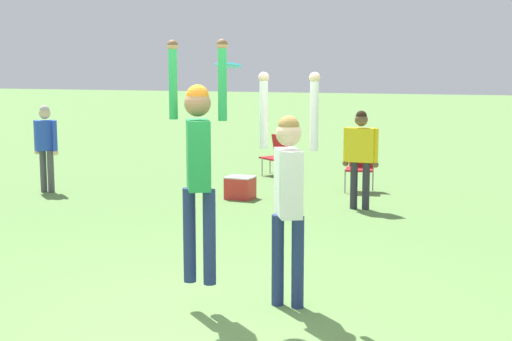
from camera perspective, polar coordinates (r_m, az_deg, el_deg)
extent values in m
plane|color=#608C47|center=(6.69, -4.64, -11.83)|extent=(120.00, 120.00, 0.00)
cylinder|color=navy|center=(6.79, -5.35, -5.18)|extent=(0.12, 0.12, 0.91)
cylinder|color=navy|center=(6.70, -3.79, -5.34)|extent=(0.12, 0.12, 0.91)
cube|color=green|center=(6.61, -4.65, 1.28)|extent=(0.41, 0.49, 0.64)
sphere|color=#9E704C|center=(6.57, -4.69, 5.38)|extent=(0.25, 0.25, 0.25)
sphere|color=orange|center=(6.56, -4.70, 5.97)|extent=(0.21, 0.21, 0.21)
cylinder|color=green|center=(6.68, -6.65, 7.00)|extent=(0.08, 0.08, 0.68)
sphere|color=#9E704C|center=(6.68, -6.70, 9.91)|extent=(0.10, 0.10, 0.10)
cylinder|color=green|center=(6.45, -2.71, 7.01)|extent=(0.08, 0.08, 0.68)
sphere|color=#9E704C|center=(6.45, -2.73, 10.02)|extent=(0.10, 0.10, 0.10)
cylinder|color=navy|center=(6.95, 1.75, -7.18)|extent=(0.12, 0.12, 0.90)
cylinder|color=navy|center=(6.88, 3.36, -7.34)|extent=(0.12, 0.12, 0.90)
cube|color=white|center=(6.75, 2.59, -0.99)|extent=(0.40, 0.49, 0.63)
sphere|color=beige|center=(6.69, 2.62, 2.98)|extent=(0.24, 0.24, 0.24)
sphere|color=olive|center=(6.69, 2.62, 3.55)|extent=(0.21, 0.21, 0.21)
cylinder|color=white|center=(6.77, 0.62, 4.61)|extent=(0.08, 0.08, 0.67)
sphere|color=beige|center=(6.76, 0.62, 7.46)|extent=(0.10, 0.10, 0.10)
cylinder|color=white|center=(6.60, 4.68, 4.49)|extent=(0.08, 0.08, 0.67)
sphere|color=beige|center=(6.59, 4.72, 7.41)|extent=(0.10, 0.10, 0.10)
cylinder|color=#2D9EDB|center=(6.79, -2.22, 8.41)|extent=(0.25, 0.25, 0.05)
cylinder|color=gray|center=(15.25, 0.49, 0.28)|extent=(0.02, 0.02, 0.40)
cylinder|color=gray|center=(15.08, 2.13, 0.19)|extent=(0.02, 0.02, 0.40)
cylinder|color=gray|center=(15.68, 1.13, 0.49)|extent=(0.02, 0.02, 0.40)
cylinder|color=gray|center=(15.51, 2.73, 0.41)|extent=(0.02, 0.02, 0.40)
cube|color=#B21E23|center=(15.36, 1.62, 1.01)|extent=(0.76, 0.76, 0.04)
cube|color=#B21E23|center=(15.56, 1.96, 2.03)|extent=(0.51, 0.41, 0.46)
cylinder|color=gray|center=(13.28, 7.14, -0.85)|extent=(0.02, 0.02, 0.44)
cylinder|color=gray|center=(13.18, 8.91, -0.96)|extent=(0.02, 0.02, 0.44)
cylinder|color=gray|center=(13.68, 7.61, -0.59)|extent=(0.02, 0.02, 0.44)
cylinder|color=gray|center=(13.58, 9.33, -0.70)|extent=(0.02, 0.02, 0.44)
cube|color=#B21E23|center=(13.40, 8.27, 0.09)|extent=(0.60, 0.60, 0.04)
cube|color=#B21E23|center=(13.59, 8.53, 1.17)|extent=(0.51, 0.22, 0.42)
cylinder|color=#4C4C51|center=(13.87, -16.65, -0.04)|extent=(0.12, 0.12, 0.78)
cylinder|color=#4C4C51|center=(13.76, -16.10, -0.08)|extent=(0.12, 0.12, 0.78)
cube|color=blue|center=(13.74, -16.49, 2.71)|extent=(0.39, 0.42, 0.56)
sphere|color=beige|center=(13.71, -16.55, 4.42)|extent=(0.21, 0.21, 0.21)
sphere|color=#B7B2AD|center=(13.70, -16.56, 4.66)|extent=(0.18, 0.18, 0.18)
cylinder|color=blue|center=(13.87, -17.17, 2.66)|extent=(0.08, 0.08, 0.59)
sphere|color=beige|center=(13.90, -17.12, 1.46)|extent=(0.10, 0.10, 0.10)
cylinder|color=blue|center=(13.61, -15.79, 2.62)|extent=(0.08, 0.08, 0.59)
sphere|color=beige|center=(13.64, -15.74, 1.39)|extent=(0.10, 0.10, 0.10)
cylinder|color=#2D2D38|center=(11.79, 7.84, -1.17)|extent=(0.12, 0.12, 0.78)
cylinder|color=#2D2D38|center=(11.74, 8.79, -1.23)|extent=(0.12, 0.12, 0.78)
cube|color=yellow|center=(11.68, 8.38, 2.04)|extent=(0.46, 0.22, 0.55)
sphere|color=brown|center=(11.64, 8.42, 4.04)|extent=(0.21, 0.21, 0.21)
sphere|color=black|center=(11.64, 8.43, 4.33)|extent=(0.18, 0.18, 0.18)
cylinder|color=yellow|center=(11.74, 7.20, 2.01)|extent=(0.08, 0.08, 0.59)
sphere|color=brown|center=(11.77, 7.17, 0.59)|extent=(0.10, 0.10, 0.10)
cylinder|color=yellow|center=(11.62, 9.57, 1.90)|extent=(0.08, 0.08, 0.59)
sphere|color=brown|center=(11.65, 9.53, 0.47)|extent=(0.10, 0.10, 0.10)
cube|color=red|center=(12.62, -1.27, -1.43)|extent=(0.46, 0.40, 0.37)
cube|color=silver|center=(12.59, -1.28, -0.53)|extent=(0.47, 0.40, 0.02)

